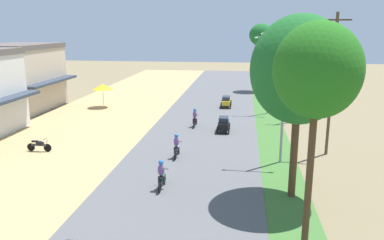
{
  "coord_description": "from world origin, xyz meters",
  "views": [
    {
      "loc": [
        3.25,
        -7.1,
        8.6
      ],
      "look_at": [
        -0.53,
        21.33,
        1.67
      ],
      "focal_mm": 36.12,
      "sensor_mm": 36.0,
      "label": 1
    }
  ],
  "objects_px": {
    "streetlamp_near": "(284,89)",
    "motorbike_ahead_fourth": "(177,146)",
    "vendor_umbrella": "(103,87)",
    "car_sedan_yellow": "(226,101)",
    "motorbike_ahead_fifth": "(195,118)",
    "motorbike_ahead_third": "(162,175)",
    "parked_motorbike_third": "(39,145)",
    "median_tree_second": "(299,70)",
    "utility_pole_near": "(332,83)",
    "utility_pole_far": "(298,75)",
    "median_tree_nearest": "(317,72)",
    "streetlamp_mid": "(269,69)",
    "median_tree_third": "(262,35)",
    "car_hatchback_black": "(224,124)"
  },
  "relations": [
    {
      "from": "median_tree_nearest",
      "to": "utility_pole_far",
      "type": "relative_size",
      "value": 1.07
    },
    {
      "from": "streetlamp_near",
      "to": "motorbike_ahead_fourth",
      "type": "height_order",
      "value": "streetlamp_near"
    },
    {
      "from": "median_tree_second",
      "to": "utility_pole_far",
      "type": "distance_m",
      "value": 17.27
    },
    {
      "from": "streetlamp_mid",
      "to": "parked_motorbike_third",
      "type": "bearing_deg",
      "value": -138.63
    },
    {
      "from": "median_tree_nearest",
      "to": "median_tree_second",
      "type": "relative_size",
      "value": 0.95
    },
    {
      "from": "parked_motorbike_third",
      "to": "median_tree_nearest",
      "type": "bearing_deg",
      "value": -34.74
    },
    {
      "from": "streetlamp_mid",
      "to": "motorbike_ahead_fifth",
      "type": "xyz_separation_m",
      "value": [
        -6.63,
        -6.37,
        -3.67
      ]
    },
    {
      "from": "streetlamp_near",
      "to": "motorbike_ahead_fourth",
      "type": "bearing_deg",
      "value": -179.68
    },
    {
      "from": "streetlamp_near",
      "to": "streetlamp_mid",
      "type": "xyz_separation_m",
      "value": [
        0.0,
        14.63,
        -0.32
      ]
    },
    {
      "from": "car_hatchback_black",
      "to": "motorbike_ahead_fourth",
      "type": "height_order",
      "value": "motorbike_ahead_fourth"
    },
    {
      "from": "utility_pole_far",
      "to": "median_tree_third",
      "type": "bearing_deg",
      "value": 98.93
    },
    {
      "from": "median_tree_third",
      "to": "motorbike_ahead_third",
      "type": "bearing_deg",
      "value": -100.6
    },
    {
      "from": "median_tree_nearest",
      "to": "parked_motorbike_third",
      "type": "bearing_deg",
      "value": 145.26
    },
    {
      "from": "vendor_umbrella",
      "to": "median_tree_nearest",
      "type": "bearing_deg",
      "value": -57.02
    },
    {
      "from": "vendor_umbrella",
      "to": "car_sedan_yellow",
      "type": "relative_size",
      "value": 1.12
    },
    {
      "from": "car_hatchback_black",
      "to": "motorbike_ahead_fifth",
      "type": "relative_size",
      "value": 1.11
    },
    {
      "from": "vendor_umbrella",
      "to": "streetlamp_mid",
      "type": "distance_m",
      "value": 17.73
    },
    {
      "from": "car_sedan_yellow",
      "to": "streetlamp_mid",
      "type": "bearing_deg",
      "value": -30.36
    },
    {
      "from": "vendor_umbrella",
      "to": "motorbike_ahead_fifth",
      "type": "bearing_deg",
      "value": -33.13
    },
    {
      "from": "utility_pole_near",
      "to": "parked_motorbike_third",
      "type": "bearing_deg",
      "value": -173.67
    },
    {
      "from": "motorbike_ahead_fourth",
      "to": "motorbike_ahead_fifth",
      "type": "relative_size",
      "value": 1.0
    },
    {
      "from": "vendor_umbrella",
      "to": "motorbike_ahead_fifth",
      "type": "xyz_separation_m",
      "value": [
        10.95,
        -7.15,
        -1.45
      ]
    },
    {
      "from": "motorbike_ahead_fifth",
      "to": "utility_pole_far",
      "type": "bearing_deg",
      "value": 21.22
    },
    {
      "from": "streetlamp_mid",
      "to": "car_hatchback_black",
      "type": "height_order",
      "value": "streetlamp_mid"
    },
    {
      "from": "vendor_umbrella",
      "to": "median_tree_third",
      "type": "distance_m",
      "value": 22.7
    },
    {
      "from": "median_tree_nearest",
      "to": "streetlamp_mid",
      "type": "bearing_deg",
      "value": 89.6
    },
    {
      "from": "streetlamp_near",
      "to": "utility_pole_near",
      "type": "height_order",
      "value": "utility_pole_near"
    },
    {
      "from": "vendor_umbrella",
      "to": "median_tree_nearest",
      "type": "distance_m",
      "value": 32.32
    },
    {
      "from": "utility_pole_near",
      "to": "utility_pole_far",
      "type": "relative_size",
      "value": 1.16
    },
    {
      "from": "utility_pole_far",
      "to": "motorbike_ahead_fourth",
      "type": "relative_size",
      "value": 4.56
    },
    {
      "from": "median_tree_second",
      "to": "motorbike_ahead_fifth",
      "type": "relative_size",
      "value": 5.1
    },
    {
      "from": "median_tree_nearest",
      "to": "car_sedan_yellow",
      "type": "bearing_deg",
      "value": 98.22
    },
    {
      "from": "vendor_umbrella",
      "to": "streetlamp_near",
      "type": "height_order",
      "value": "streetlamp_near"
    },
    {
      "from": "streetlamp_mid",
      "to": "motorbike_ahead_fourth",
      "type": "height_order",
      "value": "streetlamp_mid"
    },
    {
      "from": "motorbike_ahead_fourth",
      "to": "vendor_umbrella",
      "type": "bearing_deg",
      "value": 124.88
    },
    {
      "from": "utility_pole_near",
      "to": "car_sedan_yellow",
      "type": "xyz_separation_m",
      "value": [
        -7.62,
        14.94,
        -4.22
      ]
    },
    {
      "from": "median_tree_second",
      "to": "streetlamp_near",
      "type": "xyz_separation_m",
      "value": [
        -0.12,
        5.19,
        -1.73
      ]
    },
    {
      "from": "median_tree_second",
      "to": "utility_pole_near",
      "type": "relative_size",
      "value": 0.96
    },
    {
      "from": "utility_pole_near",
      "to": "motorbike_ahead_fifth",
      "type": "height_order",
      "value": "utility_pole_near"
    },
    {
      "from": "vendor_umbrella",
      "to": "car_hatchback_black",
      "type": "bearing_deg",
      "value": -31.98
    },
    {
      "from": "utility_pole_far",
      "to": "parked_motorbike_third",
      "type": "bearing_deg",
      "value": -148.27
    },
    {
      "from": "motorbike_ahead_third",
      "to": "motorbike_ahead_fifth",
      "type": "distance_m",
      "value": 13.5
    },
    {
      "from": "streetlamp_near",
      "to": "streetlamp_mid",
      "type": "relative_size",
      "value": 1.08
    },
    {
      "from": "motorbike_ahead_third",
      "to": "parked_motorbike_third",
      "type": "bearing_deg",
      "value": 152.06
    },
    {
      "from": "median_tree_nearest",
      "to": "car_hatchback_black",
      "type": "bearing_deg",
      "value": 101.91
    },
    {
      "from": "car_sedan_yellow",
      "to": "median_tree_nearest",
      "type": "bearing_deg",
      "value": -81.78
    },
    {
      "from": "parked_motorbike_third",
      "to": "streetlamp_near",
      "type": "height_order",
      "value": "streetlamp_near"
    },
    {
      "from": "median_tree_second",
      "to": "motorbike_ahead_third",
      "type": "height_order",
      "value": "median_tree_second"
    },
    {
      "from": "median_tree_second",
      "to": "motorbike_ahead_fifth",
      "type": "distance_m",
      "value": 16.09
    },
    {
      "from": "streetlamp_mid",
      "to": "car_sedan_yellow",
      "type": "xyz_separation_m",
      "value": [
        -4.31,
        2.52,
        -3.78
      ]
    }
  ]
}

